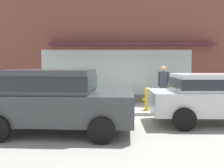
# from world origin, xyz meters

# --- Properties ---
(ground_plane) EXTENTS (60.00, 60.00, 0.00)m
(ground_plane) POSITION_xyz_m (0.00, 0.00, 0.00)
(ground_plane) COLOR #9E9B93
(curb_strip) EXTENTS (14.00, 0.24, 0.12)m
(curb_strip) POSITION_xyz_m (0.00, -0.20, 0.06)
(curb_strip) COLOR #B2B2AD
(curb_strip) RESTS_ON ground_plane
(storefront) EXTENTS (14.00, 0.81, 5.33)m
(storefront) POSITION_xyz_m (-0.01, 3.19, 2.60)
(storefront) COLOR brown
(storefront) RESTS_ON ground_plane
(fire_hydrant) EXTENTS (0.38, 0.34, 0.92)m
(fire_hydrant) POSITION_xyz_m (0.46, 0.79, 0.46)
(fire_hydrant) COLOR gold
(fire_hydrant) RESTS_ON ground_plane
(pedestrian_with_handbag) EXTENTS (0.64, 0.26, 1.76)m
(pedestrian_with_handbag) POSITION_xyz_m (1.24, 1.41, 1.03)
(pedestrian_with_handbag) COLOR #333847
(pedestrian_with_handbag) RESTS_ON ground_plane
(parked_car_dark_gray) EXTENTS (4.14, 2.29, 1.71)m
(parked_car_dark_gray) POSITION_xyz_m (-2.46, -2.41, 0.96)
(parked_car_dark_gray) COLOR #383A3D
(parked_car_dark_gray) RESTS_ON ground_plane
(parked_car_silver) EXTENTS (4.23, 1.97, 1.55)m
(parked_car_silver) POSITION_xyz_m (2.30, -1.42, 0.89)
(parked_car_silver) COLOR silver
(parked_car_silver) RESTS_ON ground_plane
(potted_plant_by_entrance) EXTENTS (0.26, 0.26, 1.15)m
(potted_plant_by_entrance) POSITION_xyz_m (3.70, 2.38, 0.55)
(potted_plant_by_entrance) COLOR #4C4C51
(potted_plant_by_entrance) RESTS_ON ground_plane
(potted_plant_corner_tall) EXTENTS (0.39, 0.39, 0.50)m
(potted_plant_corner_tall) POSITION_xyz_m (-0.12, 2.47, 0.24)
(potted_plant_corner_tall) COLOR #9E6042
(potted_plant_corner_tall) RESTS_ON ground_plane
(potted_plant_window_right) EXTENTS (0.31, 0.31, 1.09)m
(potted_plant_window_right) POSITION_xyz_m (-2.62, 2.75, 0.52)
(potted_plant_window_right) COLOR #4C4C51
(potted_plant_window_right) RESTS_ON ground_plane
(potted_plant_doorstep) EXTENTS (0.31, 0.31, 0.53)m
(potted_plant_doorstep) POSITION_xyz_m (-1.33, 2.73, 0.27)
(potted_plant_doorstep) COLOR #B7B2A3
(potted_plant_doorstep) RESTS_ON ground_plane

